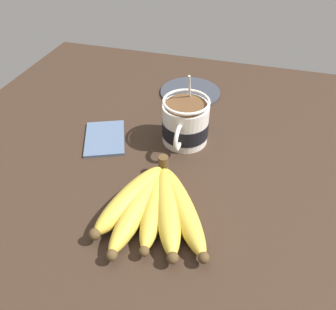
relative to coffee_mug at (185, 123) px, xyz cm
name	(u,v)px	position (x,y,z in cm)	size (l,w,h in cm)	color
table	(162,169)	(9.14, -2.81, -6.41)	(106.79, 106.79, 3.40)	#332319
coffee_mug	(185,123)	(0.00, 0.00, 0.00)	(15.24, 10.45, 15.39)	white
banana_bunch	(154,205)	(22.36, -0.10, -2.60)	(23.59, 21.84, 4.51)	#4C381E
napkin	(105,138)	(4.74, -17.88, -4.42)	(15.12, 13.07, 0.60)	slate
small_plate	(190,92)	(-21.13, -3.54, -4.42)	(16.71, 16.71, 0.60)	#333842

